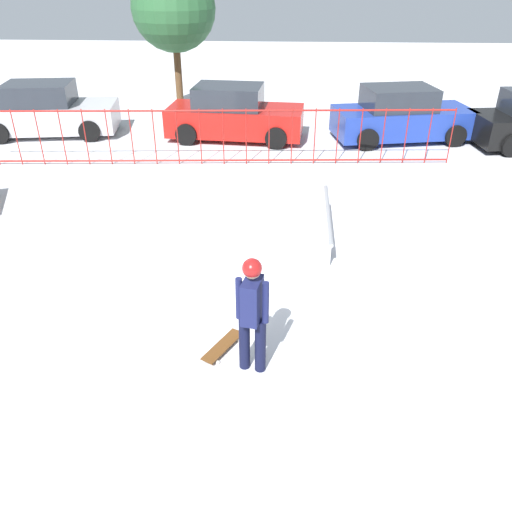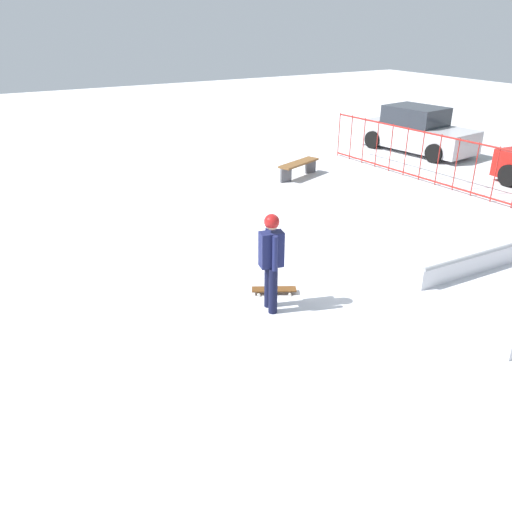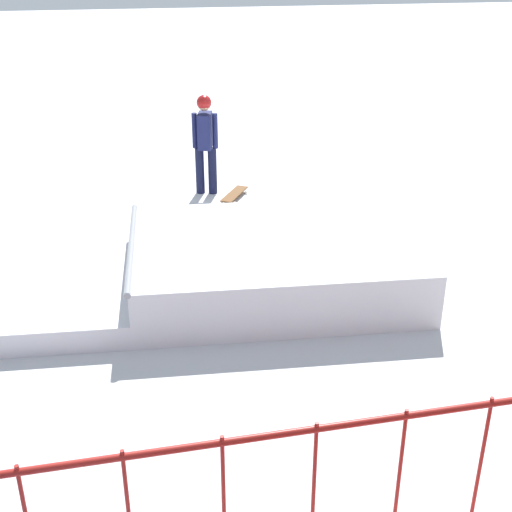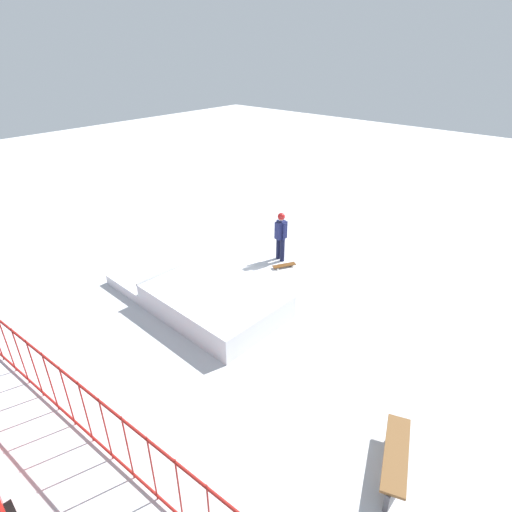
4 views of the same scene
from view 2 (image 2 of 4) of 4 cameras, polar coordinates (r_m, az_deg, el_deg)
name	(u,v)px [view 2 (image 2 of 4)]	position (r m, az deg, el deg)	size (l,w,h in m)	color
ground_plane	(326,249)	(11.27, 7.69, 0.76)	(60.00, 60.00, 0.00)	silver
skate_ramp	(421,248)	(10.97, 17.66, 0.87)	(5.47, 2.75, 0.74)	silver
skater	(271,256)	(8.47, 1.69, 0.04)	(0.43, 0.42, 1.73)	black
skateboard	(274,289)	(9.39, 1.99, -3.69)	(0.56, 0.80, 0.09)	#593314
perimeter_fence	(506,177)	(15.08, 25.73, 7.84)	(12.86, 0.85, 1.50)	maroon
park_bench	(299,166)	(16.28, 4.71, 9.82)	(0.93, 1.64, 0.48)	brown
parked_car_silver	(417,132)	(20.32, 17.26, 12.91)	(4.29, 2.35, 1.60)	#B7B7BC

